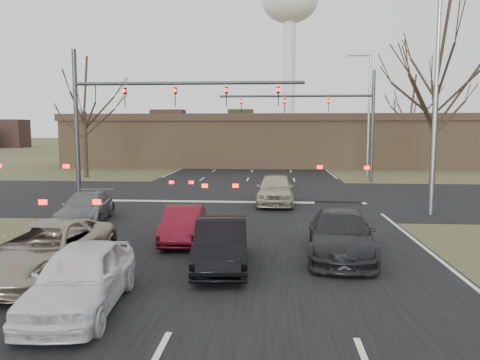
% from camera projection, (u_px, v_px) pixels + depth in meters
% --- Properties ---
extents(ground, '(360.00, 360.00, 0.00)m').
position_uv_depth(ground, '(195.00, 283.00, 11.73)').
color(ground, '#3A4324').
rests_on(ground, ground).
extents(road_main, '(14.00, 300.00, 0.02)m').
position_uv_depth(road_main, '(261.00, 154.00, 71.21)').
color(road_main, black).
rests_on(road_main, ground).
extents(road_cross, '(200.00, 14.00, 0.02)m').
position_uv_depth(road_cross, '(239.00, 197.00, 26.60)').
color(road_cross, black).
rests_on(road_cross, ground).
extents(building, '(42.40, 10.40, 5.30)m').
position_uv_depth(building, '(274.00, 140.00, 48.97)').
color(building, brown).
rests_on(building, ground).
extents(water_tower, '(15.00, 15.00, 44.50)m').
position_uv_depth(water_tower, '(290.00, 11.00, 126.38)').
color(water_tower, silver).
rests_on(water_tower, ground).
extents(mast_arm_near, '(12.12, 0.24, 8.00)m').
position_uv_depth(mast_arm_near, '(137.00, 105.00, 24.43)').
color(mast_arm_near, '#383A3D').
rests_on(mast_arm_near, ground).
extents(mast_arm_far, '(11.12, 0.24, 8.00)m').
position_uv_depth(mast_arm_far, '(333.00, 112.00, 33.54)').
color(mast_arm_far, '#383A3D').
rests_on(mast_arm_far, ground).
extents(streetlight_right_near, '(2.34, 0.25, 10.00)m').
position_uv_depth(streetlight_right_near, '(432.00, 89.00, 20.40)').
color(streetlight_right_near, gray).
rests_on(streetlight_right_near, ground).
extents(streetlight_right_far, '(2.34, 0.25, 10.00)m').
position_uv_depth(streetlight_right_far, '(367.00, 107.00, 37.22)').
color(streetlight_right_far, gray).
rests_on(streetlight_right_far, ground).
extents(tree_right_near, '(6.90, 6.90, 11.50)m').
position_uv_depth(tree_right_near, '(438.00, 37.00, 25.83)').
color(tree_right_near, black).
rests_on(tree_right_near, ground).
extents(tree_left_far, '(5.70, 5.70, 9.50)m').
position_uv_depth(tree_left_far, '(83.00, 84.00, 36.64)').
color(tree_left_far, black).
rests_on(tree_left_far, ground).
extents(tree_right_far, '(5.40, 5.40, 9.00)m').
position_uv_depth(tree_right_far, '(411.00, 96.00, 44.59)').
color(tree_right_far, black).
rests_on(tree_right_far, ground).
extents(car_silver_suv, '(2.36, 5.09, 1.41)m').
position_uv_depth(car_silver_suv, '(46.00, 250.00, 12.26)').
color(car_silver_suv, gray).
rests_on(car_silver_suv, ground).
extents(car_white_sedan, '(2.00, 4.28, 1.42)m').
position_uv_depth(car_white_sedan, '(81.00, 277.00, 9.97)').
color(car_white_sedan, silver).
rests_on(car_white_sedan, ground).
extents(car_black_hatch, '(1.74, 4.17, 1.34)m').
position_uv_depth(car_black_hatch, '(221.00, 244.00, 13.05)').
color(car_black_hatch, black).
rests_on(car_black_hatch, ground).
extents(car_charcoal_sedan, '(2.35, 4.91, 1.38)m').
position_uv_depth(car_charcoal_sedan, '(341.00, 234.00, 14.16)').
color(car_charcoal_sedan, black).
rests_on(car_charcoal_sedan, ground).
extents(car_grey_ahead, '(2.28, 4.44, 1.23)m').
position_uv_depth(car_grey_ahead, '(86.00, 208.00, 19.31)').
color(car_grey_ahead, slate).
rests_on(car_grey_ahead, ground).
extents(car_red_ahead, '(1.47, 3.67, 1.19)m').
position_uv_depth(car_red_ahead, '(183.00, 224.00, 16.07)').
color(car_red_ahead, '#5A0C1A').
rests_on(car_red_ahead, ground).
extents(car_silver_ahead, '(1.98, 4.68, 1.58)m').
position_uv_depth(car_silver_ahead, '(275.00, 189.00, 23.89)').
color(car_silver_ahead, '#AFA68E').
rests_on(car_silver_ahead, ground).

